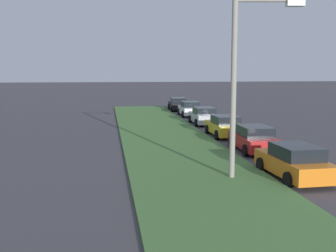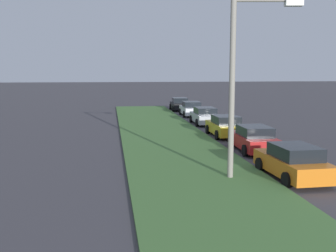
{
  "view_description": "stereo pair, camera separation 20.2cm",
  "coord_description": "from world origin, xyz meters",
  "px_view_note": "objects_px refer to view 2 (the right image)",
  "views": [
    {
      "loc": [
        -11.09,
        11.28,
        4.6
      ],
      "look_at": [
        13.64,
        7.61,
        1.18
      ],
      "focal_mm": 43.87,
      "sensor_mm": 36.0,
      "label": 1
    },
    {
      "loc": [
        -11.12,
        11.08,
        4.6
      ],
      "look_at": [
        13.64,
        7.61,
        1.18
      ],
      "focal_mm": 43.87,
      "sensor_mm": 36.0,
      "label": 2
    }
  ],
  "objects_px": {
    "parked_car_orange": "(293,162)",
    "parked_car_yellow": "(225,126)",
    "parked_car_white": "(191,109)",
    "parked_car_black": "(180,104)",
    "streetlight": "(241,75)",
    "parked_car_silver": "(205,116)",
    "parked_car_red": "(254,139)"
  },
  "relations": [
    {
      "from": "parked_car_orange",
      "to": "parked_car_white",
      "type": "height_order",
      "value": "same"
    },
    {
      "from": "parked_car_orange",
      "to": "parked_car_silver",
      "type": "relative_size",
      "value": 1.01
    },
    {
      "from": "parked_car_red",
      "to": "parked_car_white",
      "type": "relative_size",
      "value": 1.0
    },
    {
      "from": "parked_car_silver",
      "to": "parked_car_black",
      "type": "distance_m",
      "value": 12.4
    },
    {
      "from": "parked_car_yellow",
      "to": "parked_car_white",
      "type": "xyz_separation_m",
      "value": [
        13.01,
        -0.15,
        0.0
      ]
    },
    {
      "from": "parked_car_red",
      "to": "parked_car_yellow",
      "type": "bearing_deg",
      "value": 2.42
    },
    {
      "from": "parked_car_white",
      "to": "parked_car_black",
      "type": "bearing_deg",
      "value": 3.09
    },
    {
      "from": "parked_car_silver",
      "to": "streetlight",
      "type": "distance_m",
      "value": 18.21
    },
    {
      "from": "parked_car_red",
      "to": "parked_car_yellow",
      "type": "relative_size",
      "value": 1.01
    },
    {
      "from": "parked_car_orange",
      "to": "parked_car_yellow",
      "type": "bearing_deg",
      "value": -3.28
    },
    {
      "from": "parked_car_silver",
      "to": "parked_car_white",
      "type": "distance_m",
      "value": 6.59
    },
    {
      "from": "parked_car_yellow",
      "to": "parked_car_silver",
      "type": "height_order",
      "value": "same"
    },
    {
      "from": "parked_car_orange",
      "to": "parked_car_silver",
      "type": "xyz_separation_m",
      "value": [
        17.76,
        -0.27,
        0.0
      ]
    },
    {
      "from": "streetlight",
      "to": "parked_car_red",
      "type": "bearing_deg",
      "value": -25.2
    },
    {
      "from": "parked_car_black",
      "to": "parked_car_yellow",
      "type": "bearing_deg",
      "value": -177.77
    },
    {
      "from": "parked_car_orange",
      "to": "parked_car_yellow",
      "type": "xyz_separation_m",
      "value": [
        11.33,
        -0.25,
        0.0
      ]
    },
    {
      "from": "parked_car_red",
      "to": "parked_car_silver",
      "type": "bearing_deg",
      "value": 1.53
    },
    {
      "from": "parked_car_red",
      "to": "parked_car_silver",
      "type": "relative_size",
      "value": 1.0
    },
    {
      "from": "parked_car_yellow",
      "to": "parked_car_silver",
      "type": "bearing_deg",
      "value": -0.32
    },
    {
      "from": "parked_car_yellow",
      "to": "parked_car_black",
      "type": "distance_m",
      "value": 18.83
    },
    {
      "from": "parked_car_orange",
      "to": "parked_car_red",
      "type": "bearing_deg",
      "value": -5.71
    },
    {
      "from": "parked_car_silver",
      "to": "parked_car_black",
      "type": "height_order",
      "value": "same"
    },
    {
      "from": "parked_car_orange",
      "to": "parked_car_black",
      "type": "relative_size",
      "value": 1.0
    },
    {
      "from": "parked_car_yellow",
      "to": "parked_car_white",
      "type": "height_order",
      "value": "same"
    },
    {
      "from": "parked_car_yellow",
      "to": "streetlight",
      "type": "xyz_separation_m",
      "value": [
        -11.21,
        2.6,
        3.67
      ]
    },
    {
      "from": "parked_car_yellow",
      "to": "parked_car_black",
      "type": "bearing_deg",
      "value": 0.02
    },
    {
      "from": "parked_car_silver",
      "to": "streetlight",
      "type": "height_order",
      "value": "streetlight"
    },
    {
      "from": "parked_car_white",
      "to": "streetlight",
      "type": "bearing_deg",
      "value": 174.7
    },
    {
      "from": "parked_car_black",
      "to": "parked_car_silver",
      "type": "bearing_deg",
      "value": -177.59
    },
    {
      "from": "parked_car_orange",
      "to": "streetlight",
      "type": "relative_size",
      "value": 0.58
    },
    {
      "from": "parked_car_red",
      "to": "parked_car_white",
      "type": "bearing_deg",
      "value": 0.94
    },
    {
      "from": "parked_car_black",
      "to": "streetlight",
      "type": "relative_size",
      "value": 0.58
    }
  ]
}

